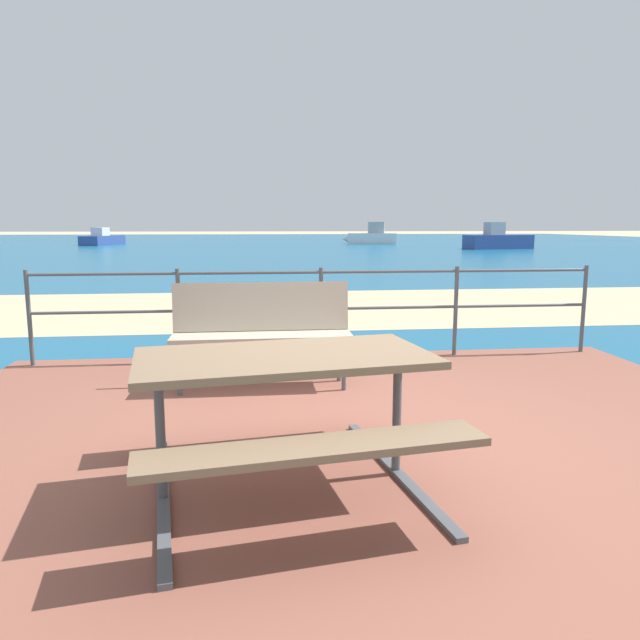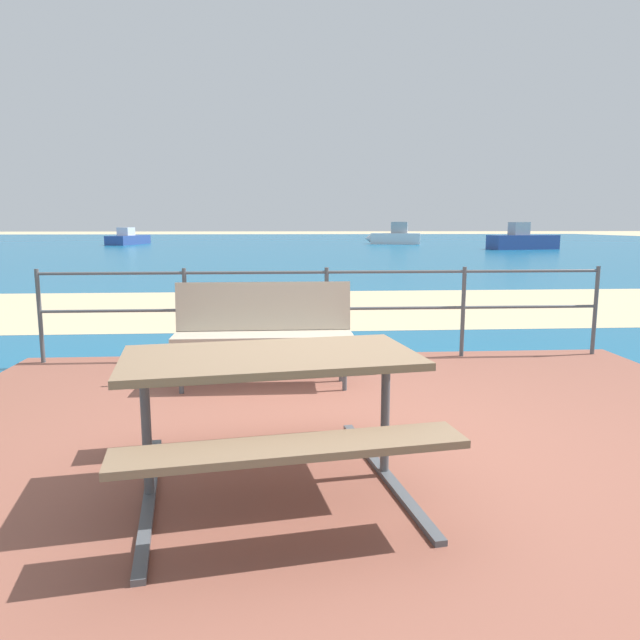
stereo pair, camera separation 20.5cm
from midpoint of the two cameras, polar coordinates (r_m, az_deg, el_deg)
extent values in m
plane|color=tan|center=(4.04, 2.51, -12.14)|extent=(240.00, 240.00, 0.00)
cube|color=brown|center=(4.03, 2.51, -11.74)|extent=(6.40, 5.20, 0.06)
cube|color=#145B84|center=(43.74, -5.67, 7.34)|extent=(90.00, 90.00, 0.01)
cube|color=tan|center=(10.50, -3.11, 1.25)|extent=(54.00, 4.91, 0.01)
cube|color=#7A6047|center=(3.10, -5.39, -3.70)|extent=(1.63, 1.01, 0.04)
cube|color=#7A6047|center=(2.56, -2.72, -12.43)|extent=(1.55, 0.49, 0.04)
cube|color=#7A6047|center=(3.78, -7.05, -5.29)|extent=(1.55, 0.49, 0.04)
cylinder|color=#4C5156|center=(3.16, -17.12, -10.66)|extent=(0.06, 0.06, 0.72)
cube|color=#4C5156|center=(3.29, -16.82, -16.35)|extent=(0.30, 1.55, 0.03)
cylinder|color=#4C5156|center=(3.36, 5.76, -9.05)|extent=(0.06, 0.06, 0.72)
cube|color=#4C5156|center=(3.48, 5.66, -14.47)|extent=(0.30, 1.55, 0.03)
cube|color=tan|center=(5.10, -6.81, -1.59)|extent=(1.55, 0.40, 0.04)
cube|color=tan|center=(5.24, -6.84, 1.31)|extent=(1.55, 0.08, 0.43)
cylinder|color=#4C5156|center=(5.06, -14.71, -4.59)|extent=(0.04, 0.04, 0.46)
cylinder|color=#4C5156|center=(5.34, -14.25, -3.82)|extent=(0.04, 0.04, 0.46)
cylinder|color=#4C5156|center=(5.04, 1.19, -4.32)|extent=(0.04, 0.04, 0.46)
cylinder|color=#4C5156|center=(5.33, 0.77, -3.57)|extent=(0.04, 0.04, 0.46)
cylinder|color=#4C5156|center=(6.60, -27.27, 0.15)|extent=(0.04, 0.04, 0.97)
cylinder|color=#4C5156|center=(6.23, -14.49, 0.41)|extent=(0.04, 0.04, 0.97)
cylinder|color=#4C5156|center=(6.19, -0.85, 0.65)|extent=(0.04, 0.04, 0.97)
cylinder|color=#4C5156|center=(6.50, 12.20, 0.86)|extent=(0.04, 0.04, 0.97)
cylinder|color=#4C5156|center=(7.11, 23.55, 1.00)|extent=(0.04, 0.04, 0.97)
cylinder|color=#4C5156|center=(6.14, -0.86, 4.69)|extent=(5.90, 0.03, 0.03)
cylinder|color=#4C5156|center=(6.18, -0.85, 1.10)|extent=(5.90, 0.03, 0.03)
cube|color=silver|center=(44.61, 5.01, 7.91)|extent=(3.86, 2.29, 0.81)
cube|color=#A5A8AD|center=(44.59, 5.38, 8.96)|extent=(1.40, 1.20, 0.84)
cone|color=silver|center=(44.76, 2.35, 7.94)|extent=(0.66, 0.83, 0.72)
cube|color=#2D478C|center=(37.04, 16.83, 7.30)|extent=(4.34, 2.21, 0.84)
cube|color=#A5A8AD|center=(36.85, 16.49, 8.54)|extent=(1.15, 0.99, 0.76)
cone|color=#2D478C|center=(38.43, 19.68, 7.21)|extent=(0.65, 0.84, 0.75)
cube|color=#2D478C|center=(45.67, -20.52, 7.30)|extent=(2.22, 5.07, 0.65)
cube|color=silver|center=(45.32, -20.75, 8.06)|extent=(1.05, 1.43, 0.59)
cone|color=#2D478C|center=(48.15, -19.20, 7.45)|extent=(0.67, 0.59, 0.59)
camera|label=1|loc=(0.10, -91.22, -0.20)|focal=32.84mm
camera|label=2|loc=(0.10, 88.78, 0.20)|focal=32.84mm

